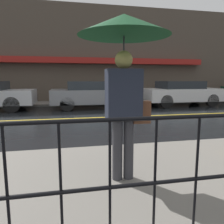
% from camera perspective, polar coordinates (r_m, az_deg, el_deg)
% --- Properties ---
extents(ground_plane, '(80.00, 80.00, 0.00)m').
position_cam_1_polar(ground_plane, '(8.42, -7.81, -1.60)').
color(ground_plane, black).
extents(sidewalk_near, '(28.00, 2.88, 0.12)m').
position_cam_1_polar(sidewalk_near, '(3.25, -1.12, -17.45)').
color(sidewalk_near, slate).
rests_on(sidewalk_near, ground_plane).
extents(sidewalk_far, '(28.00, 1.85, 0.12)m').
position_cam_1_polar(sidewalk_far, '(13.25, -9.24, 2.36)').
color(sidewalk_far, slate).
rests_on(sidewalk_far, ground_plane).
extents(lane_marking, '(25.20, 0.12, 0.01)m').
position_cam_1_polar(lane_marking, '(8.42, -7.81, -1.57)').
color(lane_marking, gold).
rests_on(lane_marking, ground_plane).
extents(building_storefront, '(28.00, 0.85, 6.04)m').
position_cam_1_polar(building_storefront, '(14.30, -9.72, 14.60)').
color(building_storefront, '#4C4238').
rests_on(building_storefront, ground_plane).
extents(railing_foreground, '(12.00, 0.04, 1.07)m').
position_cam_1_polar(railing_foreground, '(1.89, 5.55, -13.06)').
color(railing_foreground, black).
rests_on(railing_foreground, sidewalk_near).
extents(pedestrian, '(1.18, 1.18, 2.17)m').
position_cam_1_polar(pedestrian, '(2.90, 3.19, 16.45)').
color(pedestrian, '#333338').
rests_on(pedestrian, sidewalk_near).
extents(car_grey, '(4.13, 1.94, 1.37)m').
position_cam_1_polar(car_grey, '(11.19, -5.29, 4.69)').
color(car_grey, slate).
rests_on(car_grey, ground_plane).
extents(car_white, '(4.25, 1.83, 1.37)m').
position_cam_1_polar(car_white, '(12.75, 17.71, 4.81)').
color(car_white, silver).
rests_on(car_white, ground_plane).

